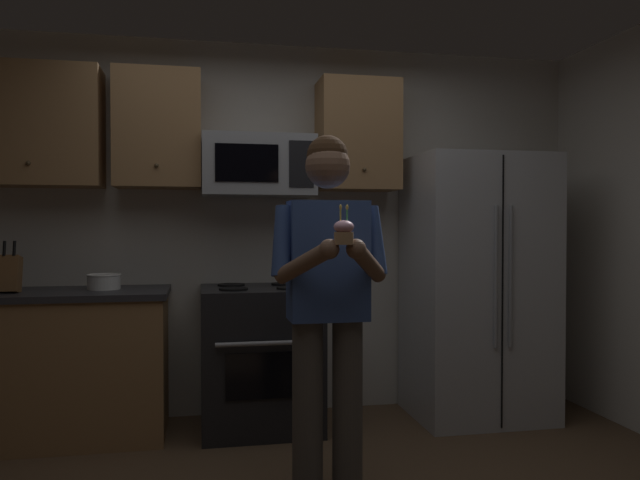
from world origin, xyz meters
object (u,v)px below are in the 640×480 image
(person, at_px, (328,292))
(bowl_large_white, at_px, (104,281))
(microwave, at_px, (258,166))
(refrigerator, at_px, (477,287))
(oven_range, at_px, (260,357))
(knife_block, at_px, (6,274))
(cupcake, at_px, (344,232))

(person, bearing_deg, bowl_large_white, 136.61)
(microwave, height_order, bowl_large_white, microwave)
(refrigerator, xyz_separation_m, person, (-1.27, -1.04, 0.10))
(oven_range, bearing_deg, knife_block, -178.90)
(oven_range, xyz_separation_m, microwave, (0.00, 0.12, 1.26))
(microwave, bearing_deg, knife_block, -174.44)
(oven_range, bearing_deg, cupcake, -80.86)
(oven_range, relative_size, microwave, 1.26)
(bowl_large_white, xyz_separation_m, cupcake, (1.21, -1.47, 0.32))
(bowl_large_white, distance_m, person, 1.66)
(oven_range, xyz_separation_m, refrigerator, (1.50, -0.04, 0.44))
(oven_range, height_order, microwave, microwave)
(microwave, relative_size, bowl_large_white, 3.53)
(knife_block, bearing_deg, cupcake, -38.10)
(knife_block, height_order, person, person)
(oven_range, xyz_separation_m, knife_block, (-1.53, -0.03, 0.57))
(microwave, bearing_deg, refrigerator, -6.03)
(bowl_large_white, relative_size, cupcake, 1.20)
(oven_range, height_order, person, person)
(oven_range, distance_m, knife_block, 1.63)
(bowl_large_white, bearing_deg, person, -43.39)
(microwave, relative_size, knife_block, 2.31)
(person, bearing_deg, oven_range, 101.87)
(microwave, relative_size, cupcake, 4.26)
(knife_block, bearing_deg, person, -30.82)
(oven_range, relative_size, bowl_large_white, 4.45)
(bowl_large_white, bearing_deg, knife_block, -170.24)
(bowl_large_white, height_order, person, person)
(bowl_large_white, bearing_deg, oven_range, -3.78)
(bowl_large_white, relative_size, person, 0.12)
(person, xyz_separation_m, cupcake, (-0.00, -0.33, 0.30))
(refrigerator, xyz_separation_m, knife_block, (-3.03, 0.01, 0.13))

